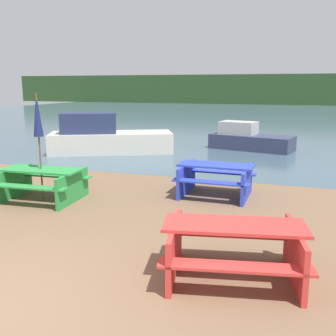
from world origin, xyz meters
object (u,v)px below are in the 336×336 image
object	(u,v)px
picnic_table_red	(234,245)
boat_second	(249,139)
picnic_table_blue	(216,177)
umbrella_navy	(38,117)
picnic_table_green	(42,181)
boat	(106,138)

from	to	relation	value
picnic_table_red	boat_second	world-z (taller)	boat_second
boat_second	picnic_table_blue	bearing A→B (deg)	-75.42
picnic_table_blue	umbrella_navy	bearing A→B (deg)	-156.82
picnic_table_red	picnic_table_blue	size ratio (longest dim) A/B	1.22
picnic_table_blue	umbrella_navy	distance (m)	4.21
picnic_table_green	picnic_table_red	bearing A→B (deg)	-26.01
picnic_table_blue	boat	bearing A→B (deg)	138.11
picnic_table_blue	umbrella_navy	world-z (taller)	umbrella_navy
picnic_table_red	boat	world-z (taller)	boat
picnic_table_blue	boat	xyz separation A→B (m)	(-5.26, 4.72, 0.10)
umbrella_navy	boat_second	bearing A→B (deg)	68.19
picnic_table_red	boat	size ratio (longest dim) A/B	0.43
picnic_table_red	umbrella_navy	distance (m)	5.41
picnic_table_green	picnic_table_blue	bearing A→B (deg)	23.18
picnic_table_green	picnic_table_blue	distance (m)	3.97
picnic_table_green	umbrella_navy	xyz separation A→B (m)	(0.00, 0.00, 1.43)
picnic_table_green	boat	size ratio (longest dim) A/B	0.38
picnic_table_red	boat	xyz separation A→B (m)	(-6.30, 8.57, 0.10)
picnic_table_green	boat_second	world-z (taller)	boat_second
umbrella_navy	boat_second	xyz separation A→B (m)	(3.51, 8.78, -1.46)
umbrella_navy	picnic_table_blue	bearing A→B (deg)	23.18
picnic_table_blue	boat	size ratio (longest dim) A/B	0.35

